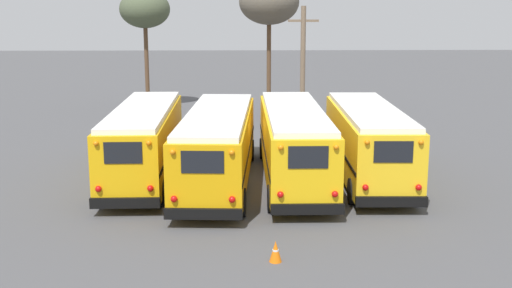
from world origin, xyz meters
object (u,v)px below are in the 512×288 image
bare_tree_0 (145,10)px  traffic_cone (276,251)px  school_bus_2 (294,142)px  school_bus_0 (144,140)px  bare_tree_1 (269,3)px  school_bus_3 (368,140)px  utility_pole (303,65)px  school_bus_1 (218,145)px

bare_tree_0 → traffic_cone: bare_tree_0 is taller
school_bus_2 → bare_tree_0: size_ratio=1.32×
school_bus_0 → traffic_cone: size_ratio=16.76×
school_bus_0 → bare_tree_1: bearing=69.2°
school_bus_3 → utility_pole: size_ratio=1.40×
school_bus_2 → utility_pole: bearing=83.0°
bare_tree_0 → traffic_cone: (7.51, -28.18, -6.52)m
bare_tree_1 → bare_tree_0: bearing=157.0°
school_bus_2 → bare_tree_0: 22.11m
school_bus_1 → school_bus_2: bearing=7.4°
school_bus_1 → utility_pole: (4.62, 12.70, 2.06)m
school_bus_1 → school_bus_3: size_ratio=1.11×
traffic_cone → school_bus_2: bearing=81.9°
school_bus_1 → school_bus_2: school_bus_2 is taller
school_bus_3 → bare_tree_0: 23.27m
school_bus_1 → school_bus_3: school_bus_3 is taller
school_bus_1 → bare_tree_0: size_ratio=1.34×
bare_tree_1 → school_bus_2: bearing=-88.9°
school_bus_3 → bare_tree_0: bearing=121.4°
school_bus_0 → school_bus_1: size_ratio=0.94×
school_bus_0 → school_bus_1: 3.25m
school_bus_0 → bare_tree_1: 17.50m
bare_tree_0 → school_bus_1: bearing=-74.3°
school_bus_0 → bare_tree_1: (5.88, 15.48, 5.66)m
school_bus_3 → bare_tree_1: 17.12m
traffic_cone → bare_tree_0: bearing=104.9°
school_bus_3 → school_bus_0: bearing=178.1°
school_bus_1 → school_bus_3: (6.20, 0.69, 0.01)m
bare_tree_0 → traffic_cone: 29.88m
traffic_cone → bare_tree_1: bearing=87.9°
school_bus_3 → traffic_cone: (-4.31, -8.81, -1.34)m
school_bus_3 → traffic_cone: school_bus_3 is taller
school_bus_2 → traffic_cone: school_bus_2 is taller
school_bus_3 → traffic_cone: 9.90m
traffic_cone → school_bus_0: bearing=118.6°
school_bus_1 → bare_tree_1: (2.78, 16.48, 5.66)m
school_bus_1 → bare_tree_1: bare_tree_1 is taller
school_bus_2 → school_bus_3: 3.11m
school_bus_3 → bare_tree_1: (-3.42, 15.80, 5.65)m
school_bus_2 → school_bus_3: size_ratio=1.09×
school_bus_0 → school_bus_2: bearing=-5.5°
utility_pole → traffic_cone: 21.27m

